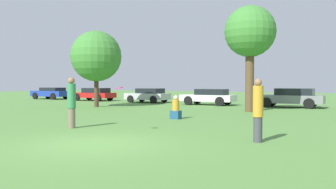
{
  "coord_description": "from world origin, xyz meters",
  "views": [
    {
      "loc": [
        6.76,
        -7.23,
        1.71
      ],
      "look_at": [
        0.38,
        3.48,
        1.31
      ],
      "focal_mm": 37.0,
      "sensor_mm": 36.0,
      "label": 1
    }
  ],
  "objects_px": {
    "frisbee": "(119,88)",
    "parked_car_silver": "(148,95)",
    "parked_car_grey": "(291,97)",
    "person_thrower": "(72,102)",
    "parked_car_white": "(209,96)",
    "bystander_sitting": "(176,109)",
    "tree_1": "(250,33)",
    "parked_car_blue": "(51,93)",
    "person_catcher": "(258,110)",
    "parked_car_red": "(94,94)",
    "tree_0": "(96,56)"
  },
  "relations": [
    {
      "from": "person_thrower",
      "to": "bystander_sitting",
      "type": "distance_m",
      "value": 5.31
    },
    {
      "from": "frisbee",
      "to": "parked_car_grey",
      "type": "relative_size",
      "value": 0.05
    },
    {
      "from": "frisbee",
      "to": "bystander_sitting",
      "type": "distance_m",
      "value": 5.28
    },
    {
      "from": "person_thrower",
      "to": "parked_car_silver",
      "type": "height_order",
      "value": "person_thrower"
    },
    {
      "from": "person_catcher",
      "to": "parked_car_silver",
      "type": "relative_size",
      "value": 0.47
    },
    {
      "from": "parked_car_grey",
      "to": "tree_1",
      "type": "bearing_deg",
      "value": 74.01
    },
    {
      "from": "tree_0",
      "to": "frisbee",
      "type": "bearing_deg",
      "value": -44.26
    },
    {
      "from": "frisbee",
      "to": "parked_car_silver",
      "type": "xyz_separation_m",
      "value": [
        -9.8,
        16.21,
        -0.88
      ]
    },
    {
      "from": "person_thrower",
      "to": "parked_car_red",
      "type": "height_order",
      "value": "person_thrower"
    },
    {
      "from": "tree_1",
      "to": "parked_car_blue",
      "type": "relative_size",
      "value": 1.42
    },
    {
      "from": "bystander_sitting",
      "to": "parked_car_blue",
      "type": "distance_m",
      "value": 24.77
    },
    {
      "from": "person_thrower",
      "to": "bystander_sitting",
      "type": "relative_size",
      "value": 1.71
    },
    {
      "from": "parked_car_white",
      "to": "bystander_sitting",
      "type": "bearing_deg",
      "value": 104.45
    },
    {
      "from": "parked_car_blue",
      "to": "parked_car_grey",
      "type": "relative_size",
      "value": 0.97
    },
    {
      "from": "tree_1",
      "to": "parked_car_white",
      "type": "xyz_separation_m",
      "value": [
        -4.75,
        4.69,
        -4.04
      ]
    },
    {
      "from": "bystander_sitting",
      "to": "parked_car_grey",
      "type": "distance_m",
      "value": 11.58
    },
    {
      "from": "person_thrower",
      "to": "tree_0",
      "type": "distance_m",
      "value": 12.24
    },
    {
      "from": "tree_0",
      "to": "parked_car_red",
      "type": "bearing_deg",
      "value": 133.84
    },
    {
      "from": "parked_car_white",
      "to": "tree_1",
      "type": "bearing_deg",
      "value": 133.93
    },
    {
      "from": "person_catcher",
      "to": "frisbee",
      "type": "bearing_deg",
      "value": 3.7
    },
    {
      "from": "tree_0",
      "to": "parked_car_blue",
      "type": "xyz_separation_m",
      "value": [
        -12.92,
        6.91,
        -2.97
      ]
    },
    {
      "from": "person_catcher",
      "to": "frisbee",
      "type": "relative_size",
      "value": 7.63
    },
    {
      "from": "parked_car_blue",
      "to": "parked_car_red",
      "type": "bearing_deg",
      "value": 177.35
    },
    {
      "from": "person_catcher",
      "to": "parked_car_grey",
      "type": "height_order",
      "value": "person_catcher"
    },
    {
      "from": "bystander_sitting",
      "to": "person_thrower",
      "type": "bearing_deg",
      "value": -109.27
    },
    {
      "from": "person_catcher",
      "to": "parked_car_white",
      "type": "distance_m",
      "value": 17.26
    },
    {
      "from": "person_catcher",
      "to": "tree_1",
      "type": "relative_size",
      "value": 0.29
    },
    {
      "from": "parked_car_white",
      "to": "parked_car_red",
      "type": "bearing_deg",
      "value": -3.92
    },
    {
      "from": "parked_car_red",
      "to": "parked_car_grey",
      "type": "distance_m",
      "value": 18.69
    },
    {
      "from": "person_catcher",
      "to": "parked_car_red",
      "type": "bearing_deg",
      "value": -40.93
    },
    {
      "from": "person_thrower",
      "to": "parked_car_white",
      "type": "xyz_separation_m",
      "value": [
        -1.27,
        15.62,
        -0.32
      ]
    },
    {
      "from": "person_catcher",
      "to": "parked_car_silver",
      "type": "xyz_separation_m",
      "value": [
        -14.39,
        15.59,
        -0.27
      ]
    },
    {
      "from": "person_catcher",
      "to": "parked_car_white",
      "type": "relative_size",
      "value": 0.43
    },
    {
      "from": "person_thrower",
      "to": "parked_car_white",
      "type": "height_order",
      "value": "person_thrower"
    },
    {
      "from": "parked_car_red",
      "to": "frisbee",
      "type": "bearing_deg",
      "value": 133.57
    },
    {
      "from": "person_thrower",
      "to": "frisbee",
      "type": "relative_size",
      "value": 8.03
    },
    {
      "from": "parked_car_grey",
      "to": "person_thrower",
      "type": "bearing_deg",
      "value": 71.94
    },
    {
      "from": "bystander_sitting",
      "to": "tree_1",
      "type": "relative_size",
      "value": 0.18
    },
    {
      "from": "tree_0",
      "to": "parked_car_grey",
      "type": "xyz_separation_m",
      "value": [
        12.19,
        6.73,
        -2.93
      ]
    },
    {
      "from": "person_thrower",
      "to": "parked_car_silver",
      "type": "xyz_separation_m",
      "value": [
        -7.37,
        16.08,
        -0.33
      ]
    },
    {
      "from": "person_thrower",
      "to": "parked_car_white",
      "type": "relative_size",
      "value": 0.46
    },
    {
      "from": "person_catcher",
      "to": "bystander_sitting",
      "type": "relative_size",
      "value": 1.63
    },
    {
      "from": "frisbee",
      "to": "parked_car_silver",
      "type": "relative_size",
      "value": 0.06
    },
    {
      "from": "parked_car_silver",
      "to": "bystander_sitting",
      "type": "bearing_deg",
      "value": 127.99
    },
    {
      "from": "person_catcher",
      "to": "parked_car_grey",
      "type": "bearing_deg",
      "value": -86.05
    },
    {
      "from": "person_thrower",
      "to": "person_catcher",
      "type": "bearing_deg",
      "value": 0.0
    },
    {
      "from": "tree_0",
      "to": "parked_car_blue",
      "type": "bearing_deg",
      "value": 151.87
    },
    {
      "from": "parked_car_grey",
      "to": "parked_car_white",
      "type": "bearing_deg",
      "value": 3.47
    },
    {
      "from": "frisbee",
      "to": "tree_0",
      "type": "height_order",
      "value": "tree_0"
    },
    {
      "from": "frisbee",
      "to": "parked_car_white",
      "type": "distance_m",
      "value": 16.2
    }
  ]
}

